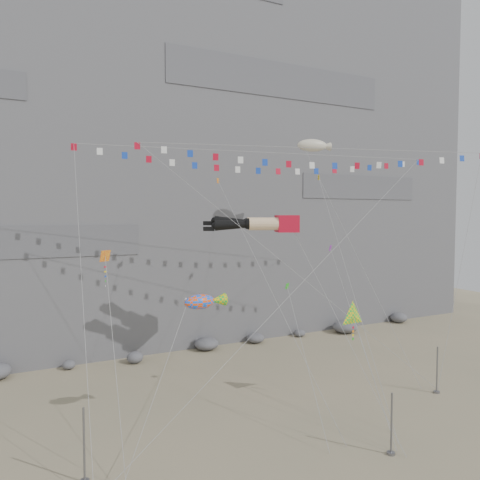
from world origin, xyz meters
The scene contains 17 objects.
ground centered at (0.00, 0.00, 0.00)m, with size 120.00×120.00×0.00m, color gray.
cliff centered at (0.00, 32.00, 25.00)m, with size 80.00×28.00×50.00m, color slate.
talus_boulders centered at (0.00, 17.00, 0.60)m, with size 60.00×3.00×1.20m, color slate, non-canonical shape.
anchor_pole_left centered at (-15.57, -2.99, 2.07)m, with size 0.12×0.12×4.15m, color slate.
anchor_pole_center centered at (1.45, -8.32, 1.90)m, with size 0.12×0.12×3.81m, color slate.
anchor_pole_right centered at (11.98, -2.73, 1.91)m, with size 0.12×0.12×3.81m, color slate.
legs_kite centered at (0.54, 6.15, 13.73)m, with size 8.28×18.05×19.86m.
flag_banner_upper centered at (2.34, 8.02, 20.09)m, with size 34.28×15.51×29.86m.
flag_banner_lower centered at (5.28, 3.72, 20.13)m, with size 29.94×10.14×22.67m.
harlequin_kite centered at (-13.39, 1.75, 11.81)m, with size 1.57×7.74×13.68m.
fish_windsock centered at (-7.84, -0.53, 8.81)m, with size 8.06×5.12×11.64m.
delta_kite centered at (4.21, -1.57, 6.85)m, with size 3.49×7.10×9.85m.
blimp_windsock centered at (8.56, 9.97, 21.37)m, with size 5.16×12.81×24.51m.
small_kite_a centered at (-2.12, 8.57, 16.93)m, with size 2.40×16.07×23.40m.
small_kite_b centered at (7.75, 5.76, 11.22)m, with size 4.96×12.87×17.21m.
small_kite_c centered at (0.10, 1.18, 8.85)m, with size 2.53×8.49×12.14m.
small_kite_d centered at (6.90, 6.33, 17.35)m, with size 4.83×15.01×23.41m.
Camera 1 is at (-19.18, -28.73, 14.55)m, focal length 35.00 mm.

